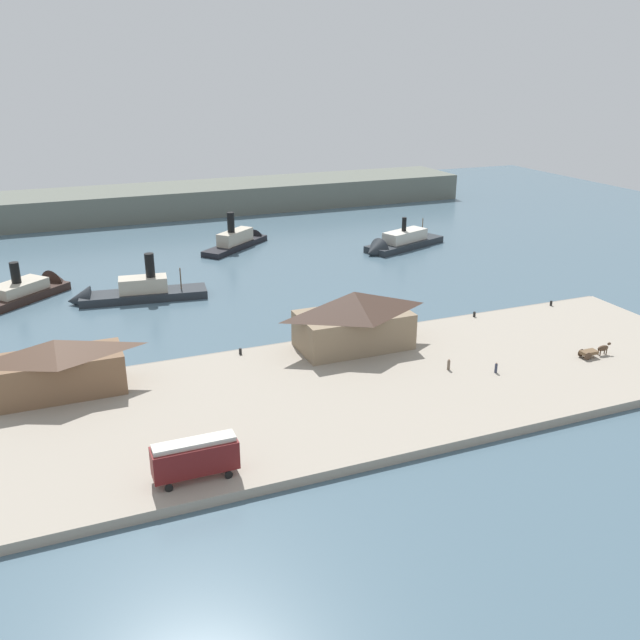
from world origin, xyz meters
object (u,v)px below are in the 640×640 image
at_px(ferry_shed_customs_shed, 58,367).
at_px(ferry_moored_west, 241,240).
at_px(street_tram, 195,457).
at_px(ferry_outer_harbor, 128,293).
at_px(mooring_post_center_east, 240,351).
at_px(pedestrian_walking_east, 496,368).
at_px(horse_cart, 594,351).
at_px(mooring_post_west, 551,303).
at_px(ferry_shed_east_terminal, 354,319).
at_px(ferry_moored_east, 31,290).
at_px(mooring_post_east, 474,314).
at_px(ferry_departing_north, 396,244).
at_px(pedestrian_at_waters_edge, 449,365).

xyz_separation_m(ferry_shed_customs_shed, ferry_moored_west, (45.30, 72.13, -3.47)).
relative_size(street_tram, ferry_outer_harbor, 0.34).
bearing_deg(mooring_post_center_east, ferry_shed_customs_shed, -171.62).
bearing_deg(ferry_moored_west, ferry_shed_customs_shed, -122.13).
distance_m(pedestrian_walking_east, ferry_moored_west, 89.44).
height_order(horse_cart, mooring_post_west, horse_cart).
height_order(horse_cart, mooring_post_center_east, horse_cart).
xyz_separation_m(ferry_shed_east_terminal, ferry_moored_east, (-46.51, 49.57, -4.45)).
bearing_deg(ferry_shed_east_terminal, mooring_post_east, 9.60).
height_order(ferry_departing_north, ferry_moored_east, ferry_moored_east).
relative_size(ferry_shed_east_terminal, ferry_moored_west, 0.83).
bearing_deg(ferry_outer_harbor, ferry_departing_north, 12.78).
distance_m(ferry_shed_customs_shed, pedestrian_at_waters_edge, 53.91).
height_order(ferry_shed_customs_shed, ferry_moored_west, ferry_moored_west).
xyz_separation_m(pedestrian_at_waters_edge, mooring_post_west, (32.55, 17.00, -0.33)).
bearing_deg(mooring_post_center_east, horse_cart, -23.07).
xyz_separation_m(ferry_shed_customs_shed, mooring_post_west, (84.77, 4.00, -3.49)).
bearing_deg(pedestrian_at_waters_edge, mooring_post_east, 46.98).
relative_size(ferry_shed_customs_shed, ferry_shed_east_terminal, 0.97).
bearing_deg(ferry_shed_east_terminal, mooring_post_west, 5.45).
bearing_deg(ferry_shed_east_terminal, ferry_moored_west, 88.23).
bearing_deg(ferry_moored_west, pedestrian_at_waters_edge, -85.35).
xyz_separation_m(pedestrian_at_waters_edge, mooring_post_center_east, (-26.32, 16.81, -0.33)).
relative_size(pedestrian_at_waters_edge, ferry_moored_west, 0.08).
distance_m(ferry_shed_customs_shed, pedestrian_walking_east, 60.32).
bearing_deg(ferry_moored_east, pedestrian_walking_east, -47.06).
bearing_deg(horse_cart, ferry_departing_north, 86.22).
bearing_deg(ferry_departing_north, pedestrian_walking_east, -107.15).
relative_size(horse_cart, mooring_post_center_east, 6.12).
relative_size(ferry_shed_east_terminal, mooring_post_center_east, 19.43).
bearing_deg(pedestrian_walking_east, ferry_moored_west, 98.14).
bearing_deg(ferry_departing_north, street_tram, -129.66).
xyz_separation_m(mooring_post_center_east, ferry_departing_north, (54.02, 50.95, -0.26)).
bearing_deg(ferry_shed_customs_shed, street_tram, -64.92).
xyz_separation_m(mooring_post_center_east, ferry_moored_east, (-29.35, 45.77, -0.31)).
distance_m(horse_cart, ferry_outer_harbor, 83.79).
bearing_deg(ferry_departing_north, pedestrian_at_waters_edge, -112.23).
xyz_separation_m(ferry_shed_east_terminal, pedestrian_at_waters_edge, (9.16, -13.02, -3.81)).
bearing_deg(horse_cart, mooring_post_east, 107.60).
bearing_deg(mooring_post_west, pedestrian_at_waters_edge, -152.42).
height_order(horse_cart, pedestrian_at_waters_edge, horse_cart).
xyz_separation_m(mooring_post_center_east, ferry_moored_west, (19.40, 68.32, 0.02)).
relative_size(mooring_post_east, ferry_moored_west, 0.04).
height_order(horse_cart, ferry_moored_west, ferry_moored_west).
xyz_separation_m(pedestrian_walking_east, ferry_moored_west, (-12.66, 88.54, -0.27)).
distance_m(horse_cart, pedestrian_walking_east, 17.23).
bearing_deg(pedestrian_at_waters_edge, ferry_departing_north, 67.77).
relative_size(mooring_post_center_east, ferry_moored_west, 0.04).
distance_m(ferry_shed_east_terminal, pedestrian_at_waters_edge, 16.37).
bearing_deg(mooring_post_center_east, street_tram, -113.85).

